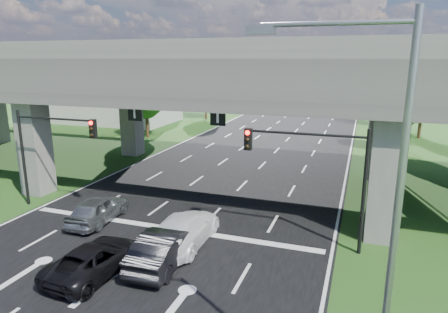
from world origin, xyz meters
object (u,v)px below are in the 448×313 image
Objects in this scene: streetlight_far at (370,94)px; car_trailing at (95,259)px; car_silver at (98,209)px; car_white at (184,229)px; streetlight_near at (376,213)px; car_dark at (165,247)px; streetlight_beyond at (369,84)px; signal_right at (317,165)px; signal_left at (49,142)px.

car_trailing is (-10.73, -25.72, -5.15)m from streetlight_far.
car_silver reaches higher than car_trailing.
car_white is 4.48m from car_trailing.
car_trailing is at bearing 121.54° from car_silver.
streetlight_near is 11.41m from car_dark.
car_trailing is (-2.43, -3.76, -0.13)m from car_white.
streetlight_near is 1.00× the size of streetlight_beyond.
streetlight_near is at bearing 141.58° from car_dark.
car_silver is (-14.06, -37.00, -5.07)m from streetlight_beyond.
car_white is at bearing -102.33° from streetlight_beyond.
car_silver is (-14.06, -21.00, -5.07)m from streetlight_far.
car_silver is (-14.06, 9.00, -5.07)m from streetlight_near.
streetlight_near is at bearing 162.48° from car_trailing.
signal_right and signal_left have the same top height.
signal_right is 7.93m from car_dark.
signal_right is 0.60× the size of streetlight_far.
streetlight_near is at bearing -90.00° from streetlight_beyond.
car_dark is 2.01m from car_white.
signal_right is at bearing -179.09° from car_silver.
car_dark is 0.90× the size of car_white.
streetlight_near is at bearing -29.02° from signal_left.
car_white is (-0.00, 2.01, -0.01)m from car_dark.
streetlight_near reaches higher than signal_right.
signal_right is 1.22× the size of car_dark.
car_silver is 5.78m from car_trailing.
signal_left is 9.80m from car_trailing.
streetlight_beyond is at bearing 90.00° from streetlight_far.
streetlight_near is 2.03× the size of car_dark.
car_trailing is (-10.73, -41.72, -5.15)m from streetlight_beyond.
signal_right is 10.76m from car_trailing.
streetlight_near is 1.82× the size of car_white.
streetlight_beyond is at bearing 90.00° from streetlight_near.
car_white is at bearing -92.43° from car_dark.
car_dark is (9.62, -3.91, -3.35)m from signal_left.
car_dark reaches higher than car_silver.
signal_left is at bearing 180.00° from signal_right.
signal_left is 1.24× the size of car_trailing.
streetlight_far is at bearing -112.28° from car_white.
car_trailing is at bearing 158.26° from streetlight_near.
car_white is at bearing -110.70° from streetlight_far.
streetlight_beyond is 39.18m from car_white.
streetlight_far is 25.86m from car_dark.
signal_left is 10.37m from car_white.
signal_right is at bearing 102.88° from streetlight_near.
streetlight_near and streetlight_beyond have the same top height.
car_silver is (-11.79, -0.94, -3.41)m from signal_right.
car_silver is (3.86, -0.94, -3.41)m from signal_left.
car_white is (9.62, -1.90, -3.36)m from signal_left.
car_silver is at bearing -13.71° from signal_left.
signal_left is at bearing -24.56° from car_dark.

